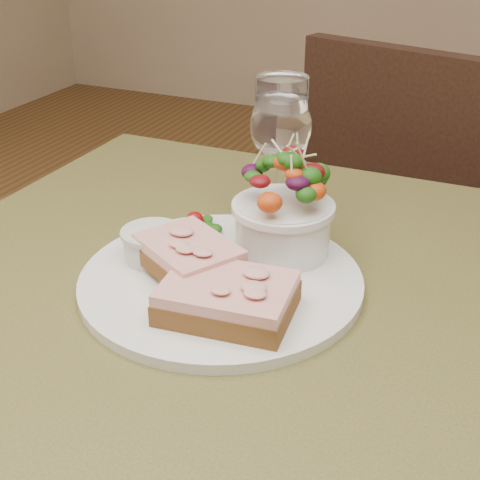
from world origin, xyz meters
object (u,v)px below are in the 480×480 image
at_px(chair_far, 419,311).
at_px(sandwich_back, 189,255).
at_px(ramekin, 152,243).
at_px(wine_glass, 281,130).
at_px(salad_bowl, 283,205).
at_px(sandwich_front, 227,298).
at_px(dinner_plate, 221,280).
at_px(cafe_table, 237,367).

relative_size(chair_far, sandwich_back, 6.61).
bearing_deg(ramekin, wine_glass, 63.55).
relative_size(ramekin, salad_bowl, 0.51).
distance_m(chair_far, salad_bowl, 0.86).
distance_m(sandwich_front, sandwich_back, 0.09).
bearing_deg(salad_bowl, chair_far, 82.17).
relative_size(chair_far, dinner_plate, 2.91).
xyz_separation_m(cafe_table, wine_glass, (-0.02, 0.18, 0.22)).
relative_size(sandwich_front, ramekin, 2.10).
bearing_deg(salad_bowl, ramekin, -149.33).
bearing_deg(chair_far, sandwich_back, 93.57).
height_order(sandwich_back, salad_bowl, salad_bowl).
bearing_deg(chair_far, cafe_table, 97.52).
height_order(sandwich_back, ramekin, sandwich_back).
bearing_deg(cafe_table, wine_glass, 97.09).
distance_m(dinner_plate, sandwich_back, 0.05).
bearing_deg(sandwich_back, sandwich_front, -6.19).
relative_size(cafe_table, wine_glass, 4.57).
height_order(sandwich_back, wine_glass, wine_glass).
height_order(cafe_table, ramekin, ramekin).
bearing_deg(ramekin, chair_far, 73.53).
xyz_separation_m(dinner_plate, sandwich_front, (0.04, -0.06, 0.02)).
xyz_separation_m(ramekin, wine_glass, (0.09, 0.17, 0.09)).
bearing_deg(sandwich_front, sandwich_back, 137.99).
height_order(cafe_table, chair_far, chair_far).
bearing_deg(ramekin, cafe_table, -5.29).
bearing_deg(ramekin, sandwich_back, -15.30).
bearing_deg(wine_glass, sandwich_back, -99.60).
distance_m(dinner_plate, ramekin, 0.09).
xyz_separation_m(sandwich_front, wine_glass, (-0.04, 0.24, 0.09)).
distance_m(sandwich_front, wine_glass, 0.26).
bearing_deg(cafe_table, salad_bowl, 77.63).
bearing_deg(chair_far, wine_glass, 92.68).
relative_size(sandwich_back, ramekin, 2.10).
xyz_separation_m(sandwich_front, ramekin, (-0.12, 0.07, 0.00)).
distance_m(chair_far, dinner_plate, 0.89).
height_order(sandwich_front, wine_glass, wine_glass).
xyz_separation_m(chair_far, sandwich_back, (-0.17, -0.76, 0.49)).
distance_m(chair_far, sandwich_front, 0.95).
bearing_deg(cafe_table, sandwich_back, -175.01).
relative_size(cafe_table, salad_bowl, 6.30).
height_order(dinner_plate, wine_glass, wine_glass).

